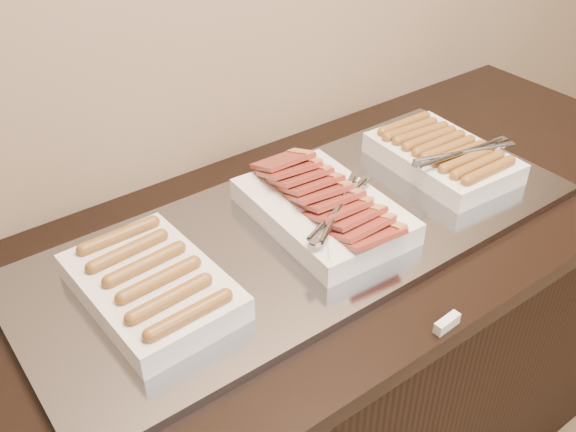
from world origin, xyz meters
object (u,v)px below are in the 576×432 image
(counter, at_px, (309,374))
(dish_right, at_px, (444,155))
(warming_tray, at_px, (306,231))
(dish_center, at_px, (324,208))
(dish_left, at_px, (152,284))

(counter, height_order, dish_right, dish_right)
(warming_tray, relative_size, dish_center, 3.10)
(dish_center, bearing_deg, dish_right, 2.89)
(dish_left, bearing_deg, counter, -2.54)
(counter, distance_m, dish_left, 0.62)
(counter, distance_m, dish_center, 0.50)
(warming_tray, bearing_deg, dish_center, -5.13)
(dish_left, xyz_separation_m, dish_right, (0.76, -0.00, 0.01))
(warming_tray, xyz_separation_m, dish_center, (0.04, -0.00, 0.05))
(dish_left, height_order, dish_center, dish_center)
(warming_tray, bearing_deg, counter, 0.00)
(dish_left, relative_size, dish_center, 0.87)
(warming_tray, relative_size, dish_left, 3.57)
(warming_tray, xyz_separation_m, dish_right, (0.41, -0.00, 0.04))
(dish_center, distance_m, dish_right, 0.36)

